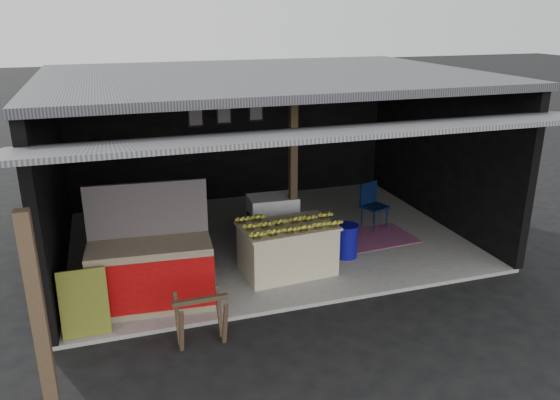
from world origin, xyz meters
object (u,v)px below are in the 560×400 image
object	(u,v)px
white_crate	(273,221)
sawhorse	(201,315)
plastic_chair	(372,201)
water_barrel	(346,242)
banana_table	(287,249)
neighbor_stall	(152,272)

from	to	relation	value
white_crate	sawhorse	xyz separation A→B (m)	(-1.72, -2.53, -0.10)
sawhorse	plastic_chair	bearing A→B (deg)	35.67
water_barrel	plastic_chair	world-z (taller)	plastic_chair
white_crate	plastic_chair	world-z (taller)	white_crate
banana_table	sawhorse	world-z (taller)	banana_table
water_barrel	plastic_chair	size ratio (longest dim) A/B	0.61
neighbor_stall	water_barrel	bearing A→B (deg)	15.79
white_crate	sawhorse	world-z (taller)	white_crate
neighbor_stall	water_barrel	xyz separation A→B (m)	(3.25, 0.64, -0.24)
banana_table	plastic_chair	bearing A→B (deg)	27.66
neighbor_stall	water_barrel	world-z (taller)	neighbor_stall
neighbor_stall	banana_table	bearing A→B (deg)	15.12
banana_table	plastic_chair	xyz separation A→B (m)	(2.13, 1.33, 0.11)
neighbor_stall	sawhorse	world-z (taller)	neighbor_stall
white_crate	neighbor_stall	xyz separation A→B (m)	(-2.20, -1.45, 0.05)
neighbor_stall	sawhorse	xyz separation A→B (m)	(0.48, -1.08, -0.16)
sawhorse	plastic_chair	world-z (taller)	plastic_chair
banana_table	plastic_chair	distance (m)	2.52
sawhorse	water_barrel	bearing A→B (deg)	30.97
sawhorse	water_barrel	xyz separation A→B (m)	(2.76, 1.72, -0.08)
neighbor_stall	plastic_chair	size ratio (longest dim) A/B	1.95
banana_table	water_barrel	bearing A→B (deg)	8.15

